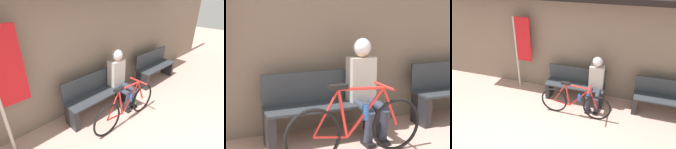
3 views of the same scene
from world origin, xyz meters
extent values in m
cube|color=#756656|center=(0.00, 2.96, 1.60)|extent=(12.00, 0.12, 3.20)
cube|color=#2D3338|center=(0.45, 2.46, 0.44)|extent=(1.47, 0.42, 0.03)
cube|color=#2D3338|center=(0.45, 2.66, 0.66)|extent=(1.47, 0.03, 0.40)
cube|color=#232326|center=(-0.23, 2.46, 0.21)|extent=(0.10, 0.36, 0.43)
cube|color=#232326|center=(1.14, 2.46, 0.21)|extent=(0.10, 0.36, 0.43)
torus|color=black|center=(0.12, 1.87, 0.31)|extent=(0.63, 0.04, 0.63)
torus|color=black|center=(1.12, 1.87, 0.31)|extent=(0.63, 0.04, 0.63)
cylinder|color=red|center=(0.67, 1.87, 0.78)|extent=(0.55, 0.03, 0.07)
cylinder|color=red|center=(0.72, 1.87, 0.51)|extent=(0.47, 0.03, 0.53)
cylinder|color=red|center=(0.45, 1.87, 0.53)|extent=(0.13, 0.03, 0.55)
cylinder|color=red|center=(0.31, 1.87, 0.29)|extent=(0.39, 0.03, 0.08)
cylinder|color=red|center=(0.26, 1.87, 0.56)|extent=(0.30, 0.02, 0.50)
cylinder|color=red|center=(1.03, 1.87, 0.54)|extent=(0.21, 0.03, 0.47)
cube|color=black|center=(0.40, 1.87, 0.82)|extent=(0.20, 0.07, 0.05)
cylinder|color=red|center=(0.94, 1.87, 0.79)|extent=(0.03, 0.40, 0.03)
cylinder|color=#235199|center=(0.72, 1.87, 0.51)|extent=(0.07, 0.07, 0.17)
cylinder|color=#2D3342|center=(0.88, 2.25, 0.45)|extent=(0.11, 0.43, 0.13)
cylinder|color=#2D3342|center=(0.88, 2.06, 0.25)|extent=(0.11, 0.17, 0.40)
cube|color=black|center=(0.88, 2.09, 0.03)|extent=(0.10, 0.22, 0.06)
cylinder|color=#2D3342|center=(1.08, 2.25, 0.45)|extent=(0.11, 0.43, 0.13)
cylinder|color=#2D3342|center=(1.08, 2.06, 0.25)|extent=(0.11, 0.17, 0.40)
cube|color=black|center=(1.08, 2.09, 0.03)|extent=(0.10, 0.22, 0.06)
cube|color=#B7B2A8|center=(0.98, 2.50, 0.74)|extent=(0.34, 0.22, 0.57)
sphere|color=tan|center=(0.98, 2.48, 1.13)|extent=(0.20, 0.20, 0.20)
sphere|color=silver|center=(0.98, 2.48, 1.16)|extent=(0.23, 0.23, 0.23)
cube|color=#2D3338|center=(2.55, 2.46, 0.44)|extent=(1.36, 0.42, 0.03)
cube|color=#2D3338|center=(2.55, 2.66, 0.66)|extent=(1.36, 0.03, 0.40)
cube|color=#232326|center=(1.92, 2.46, 0.21)|extent=(0.10, 0.36, 0.43)
cylinder|color=#B7B2A8|center=(-1.21, 2.67, 0.99)|extent=(0.05, 0.05, 1.99)
cube|color=red|center=(-0.98, 2.67, 1.41)|extent=(0.40, 0.02, 1.16)
camera|label=1|loc=(-1.50, 0.09, 2.35)|focal=28.00mm
camera|label=2|loc=(-0.80, -1.04, 1.57)|focal=50.00mm
camera|label=3|loc=(1.61, -2.07, 3.27)|focal=35.00mm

